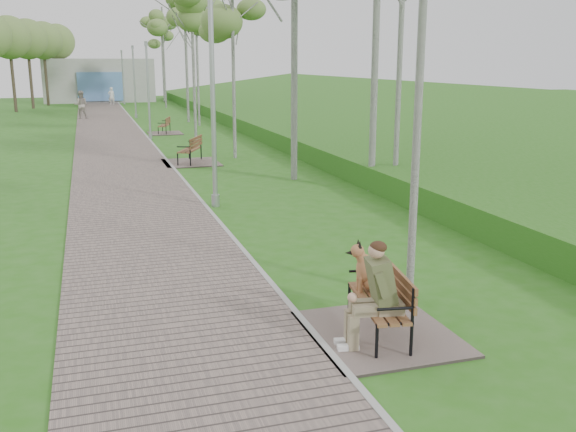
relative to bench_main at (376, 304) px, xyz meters
name	(u,v)px	position (x,y,z in m)	size (l,w,h in m)	color
ground	(227,232)	(-0.81, 6.25, -0.49)	(120.00, 120.00, 0.00)	#286715
walkway	(110,134)	(-2.56, 27.75, -0.47)	(3.50, 67.00, 0.04)	#665852
kerb	(144,133)	(-0.81, 27.75, -0.47)	(0.10, 67.00, 0.05)	#999993
embankment	(359,129)	(11.19, 26.25, -0.49)	(14.00, 70.00, 1.60)	#3E752B
building_north	(99,80)	(-2.31, 57.22, 1.50)	(10.00, 5.20, 4.00)	#9E9E99
bench_main	(376,304)	(0.00, 0.00, 0.00)	(2.00, 2.22, 1.74)	#665852
bench_second	(190,157)	(-0.03, 16.62, -0.25)	(2.06, 2.29, 1.27)	#665852
bench_third	(164,130)	(0.24, 27.25, -0.29)	(1.76, 1.95, 1.08)	#665852
lamp_post_near	(213,108)	(-0.54, 8.95, 2.13)	(0.22, 0.22, 5.62)	#A1A4A9
lamp_post_second	(148,94)	(-0.72, 24.82, 1.72)	(0.18, 0.18, 4.73)	#A1A4A9
lamp_post_third	(135,84)	(-0.45, 37.59, 1.76)	(0.19, 0.19, 4.81)	#A1A4A9
lamp_post_far	(123,79)	(-0.38, 52.10, 1.71)	(0.18, 0.18, 4.71)	#A1A4A9
pedestrian_near	(111,96)	(-1.49, 51.50, 0.29)	(0.57, 0.37, 1.56)	silver
pedestrian_far	(81,105)	(-4.01, 37.93, 0.44)	(0.91, 0.71, 1.87)	gray
birch_mid_a	(232,6)	(1.92, 17.46, 5.34)	(2.44, 2.44, 7.43)	silver
birch_mid_c	(192,7)	(1.35, 23.62, 5.77)	(2.25, 2.25, 7.98)	silver
birch_far_a	(196,10)	(2.78, 31.05, 6.18)	(2.33, 2.33, 8.50)	silver
birch_distant_a	(163,26)	(2.70, 46.98, 6.07)	(2.55, 2.55, 8.36)	silver
birch_distant_b	(161,29)	(3.42, 54.23, 6.12)	(2.67, 2.67, 8.42)	silver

